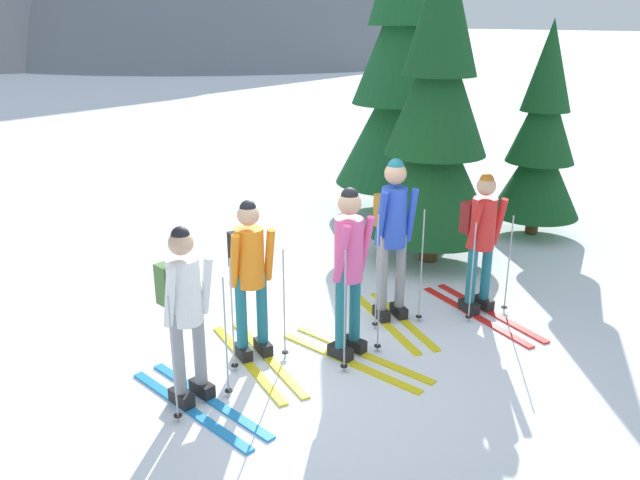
# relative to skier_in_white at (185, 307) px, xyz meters

# --- Properties ---
(ground_plane) EXTENTS (400.00, 400.00, 0.00)m
(ground_plane) POSITION_rel_skier_in_white_xyz_m (1.39, 0.22, -0.91)
(ground_plane) COLOR white
(skier_in_white) EXTENTS (0.68, 1.71, 1.64)m
(skier_in_white) POSITION_rel_skier_in_white_xyz_m (0.00, 0.00, 0.00)
(skier_in_white) COLOR #1E84D1
(skier_in_white) RESTS_ON ground
(skier_in_orange) EXTENTS (0.61, 1.73, 1.64)m
(skier_in_orange) POSITION_rel_skier_in_white_xyz_m (0.83, 0.42, 0.00)
(skier_in_orange) COLOR yellow
(skier_in_orange) RESTS_ON ground
(skier_in_pink) EXTENTS (0.76, 1.73, 1.75)m
(skier_in_pink) POSITION_rel_skier_in_white_xyz_m (1.64, -0.10, 0.05)
(skier_in_pink) COLOR yellow
(skier_in_pink) RESTS_ON ground
(skier_in_blue) EXTENTS (0.64, 1.59, 1.85)m
(skier_in_blue) POSITION_rel_skier_in_white_xyz_m (2.54, 0.35, 0.15)
(skier_in_blue) COLOR yellow
(skier_in_blue) RESTS_ON ground
(skier_in_red) EXTENTS (0.61, 1.78, 1.65)m
(skier_in_red) POSITION_rel_skier_in_white_xyz_m (3.51, -0.03, 0.00)
(skier_in_red) COLOR red
(skier_in_red) RESTS_ON ground
(pine_tree_near) EXTENTS (2.20, 2.20, 5.31)m
(pine_tree_near) POSITION_rel_skier_in_white_xyz_m (5.44, 3.78, 1.52)
(pine_tree_near) COLOR #51381E
(pine_tree_near) RESTS_ON ground
(pine_tree_mid) EXTENTS (1.35, 1.35, 3.27)m
(pine_tree_mid) POSITION_rel_skier_in_white_xyz_m (6.38, 1.56, 0.58)
(pine_tree_mid) COLOR #51381E
(pine_tree_mid) RESTS_ON ground
(pine_tree_far) EXTENTS (1.78, 1.78, 4.30)m
(pine_tree_far) POSITION_rel_skier_in_white_xyz_m (4.18, 1.53, 1.05)
(pine_tree_far) COLOR #51381E
(pine_tree_far) RESTS_ON ground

